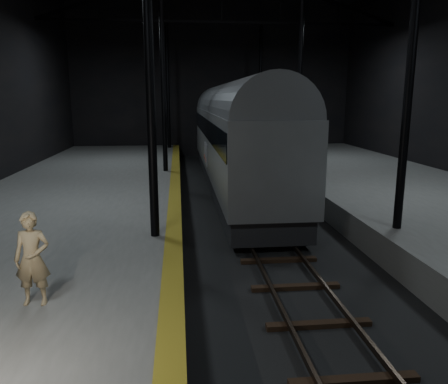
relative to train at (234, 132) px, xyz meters
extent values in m
plane|color=black|center=(0.00, -7.20, -3.21)|extent=(44.00, 44.00, 0.00)
cube|color=#595856|center=(-7.50, -7.20, -2.71)|extent=(9.00, 43.80, 1.00)
cube|color=#595856|center=(7.50, -7.20, -2.71)|extent=(9.00, 43.80, 1.00)
cube|color=olive|center=(-3.25, -7.20, -2.20)|extent=(0.50, 43.80, 0.01)
cube|color=#3F3328|center=(-0.72, -7.20, -3.04)|extent=(0.08, 43.00, 0.14)
cube|color=#3F3328|center=(0.72, -7.20, -3.04)|extent=(0.08, 43.00, 0.14)
cube|color=black|center=(0.00, -7.20, -3.15)|extent=(2.40, 42.00, 0.12)
cylinder|color=black|center=(-3.80, -11.20, 2.79)|extent=(0.26, 0.26, 10.00)
cylinder|color=black|center=(3.80, -11.20, 2.79)|extent=(0.26, 0.26, 10.00)
cylinder|color=black|center=(-3.80, 0.80, 2.79)|extent=(0.26, 0.26, 10.00)
cylinder|color=black|center=(3.80, 0.80, 2.79)|extent=(0.26, 0.26, 10.00)
cylinder|color=black|center=(-3.80, 12.80, 2.79)|extent=(0.26, 0.26, 10.00)
cylinder|color=black|center=(3.80, 12.80, 2.79)|extent=(0.26, 0.26, 10.00)
cube|color=black|center=(0.00, 6.80, 6.79)|extent=(23.60, 0.15, 0.18)
cube|color=#93969A|center=(0.00, 0.00, -0.47)|extent=(3.12, 21.52, 3.23)
cube|color=black|center=(0.00, 0.00, -2.49)|extent=(2.85, 21.09, 0.91)
cube|color=black|center=(0.00, 0.00, 0.29)|extent=(3.19, 21.20, 0.97)
cylinder|color=slate|center=(0.00, 0.00, 1.15)|extent=(3.06, 21.31, 3.06)
cube|color=black|center=(0.00, -7.53, -2.89)|extent=(1.94, 2.37, 0.38)
cube|color=black|center=(0.00, 7.53, -2.89)|extent=(1.94, 2.37, 0.38)
cube|color=silver|center=(-1.59, -1.08, -1.11)|extent=(0.04, 0.81, 1.13)
cube|color=silver|center=(-1.59, 0.22, -1.11)|extent=(0.04, 0.81, 1.13)
cylinder|color=#AF2215|center=(-1.61, -0.88, -1.38)|extent=(0.03, 0.28, 0.28)
cylinder|color=#AF2215|center=(-1.61, 0.41, -1.38)|extent=(0.03, 0.28, 0.28)
imported|color=#9F8861|center=(-5.95, -15.44, -1.26)|extent=(0.70, 0.47, 1.89)
camera|label=1|loc=(-3.05, -23.87, 1.82)|focal=35.00mm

